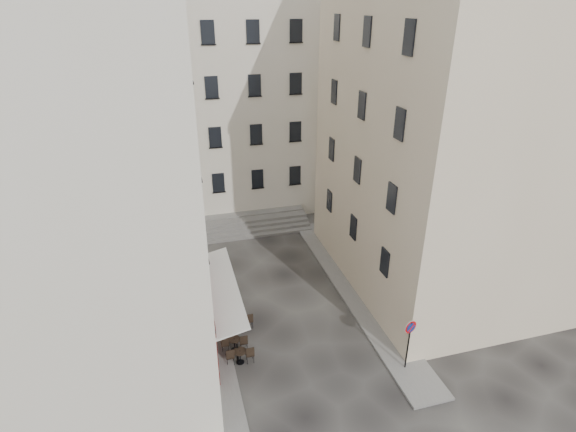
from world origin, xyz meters
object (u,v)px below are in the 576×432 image
object	(u,v)px
no_parking_sign	(409,336)
pedestrian	(229,311)
bistro_table_b	(234,343)
bistro_table_a	(240,355)

from	to	relation	value
no_parking_sign	pedestrian	size ratio (longest dim) A/B	1.70
no_parking_sign	bistro_table_b	bearing A→B (deg)	142.09
bistro_table_b	pedestrian	world-z (taller)	pedestrian
bistro_table_b	pedestrian	xyz separation A→B (m)	(0.09, 2.15, 0.36)
bistro_table_b	pedestrian	bearing A→B (deg)	87.56
bistro_table_a	bistro_table_b	bearing A→B (deg)	97.44
bistro_table_a	bistro_table_b	distance (m)	0.94
no_parking_sign	bistro_table_a	distance (m)	8.02
no_parking_sign	pedestrian	xyz separation A→B (m)	(-7.50, 5.58, -1.17)
no_parking_sign	bistro_table_b	distance (m)	8.47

